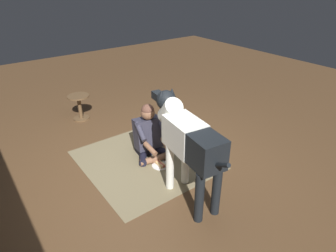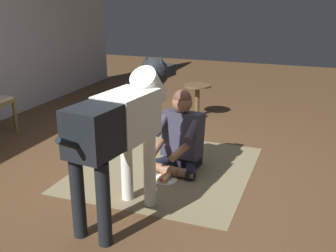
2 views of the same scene
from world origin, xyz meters
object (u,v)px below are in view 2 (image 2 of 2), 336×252
at_px(person_sitting_on_floor, 181,137).
at_px(large_dog, 123,122).
at_px(round_side_table, 197,97).
at_px(hot_dog_on_plate, 165,178).

xyz_separation_m(person_sitting_on_floor, large_dog, (-1.03, 0.13, 0.46)).
bearing_deg(round_side_table, large_dog, -175.28).
xyz_separation_m(person_sitting_on_floor, hot_dog_on_plate, (-0.35, 0.04, -0.32)).
height_order(large_dog, round_side_table, large_dog).
xyz_separation_m(large_dog, hot_dog_on_plate, (0.69, -0.09, -0.78)).
height_order(large_dog, hot_dog_on_plate, large_dog).
distance_m(person_sitting_on_floor, large_dog, 1.14).
height_order(person_sitting_on_floor, round_side_table, person_sitting_on_floor).
relative_size(large_dog, round_side_table, 3.22).
relative_size(person_sitting_on_floor, large_dog, 0.54).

